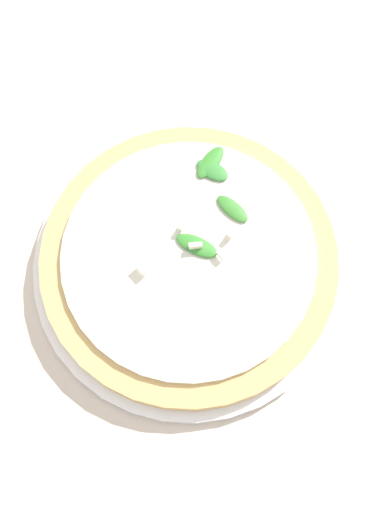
{
  "coord_description": "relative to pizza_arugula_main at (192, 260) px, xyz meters",
  "views": [
    {
      "loc": [
        -0.23,
        -0.03,
        0.58
      ],
      "look_at": [
        -0.03,
        -0.0,
        0.03
      ],
      "focal_mm": 42.0,
      "sensor_mm": 36.0,
      "label": 1
    }
  ],
  "objects": [
    {
      "name": "ground_plane",
      "position": [
        0.03,
        0.0,
        -0.02
      ],
      "size": [
        6.0,
        6.0,
        0.0
      ],
      "primitive_type": "plane",
      "color": "beige"
    },
    {
      "name": "pizza_arugula_main",
      "position": [
        0.0,
        0.0,
        0.0
      ],
      "size": [
        0.31,
        0.31,
        0.05
      ],
      "color": "white",
      "rests_on": "ground_plane"
    }
  ]
}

